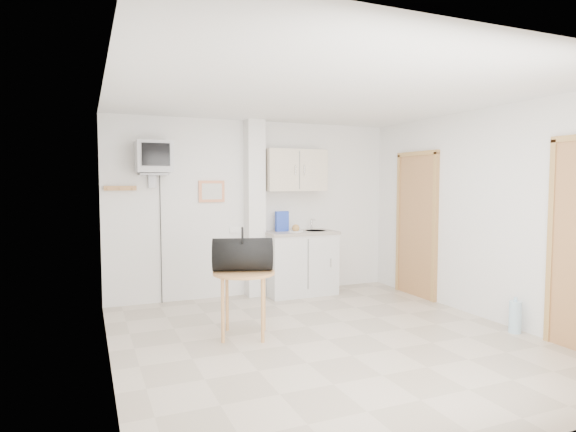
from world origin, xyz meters
name	(u,v)px	position (x,y,z in m)	size (l,w,h in m)	color
ground	(327,340)	(0.00, 0.00, 0.00)	(4.50, 4.50, 0.00)	#BFAE99
room_envelope	(345,191)	(0.24, 0.09, 1.54)	(4.24, 4.54, 2.55)	white
kitchenette	(299,239)	(0.57, 2.00, 0.80)	(1.03, 0.58, 2.10)	silver
crt_television	(154,158)	(-1.45, 2.02, 1.94)	(0.44, 0.45, 2.15)	slate
round_table	(244,280)	(-0.76, 0.44, 0.60)	(0.65, 0.65, 0.69)	tan
duffel_bag	(243,254)	(-0.76, 0.49, 0.87)	(0.70, 0.51, 0.46)	black
water_bottle	(515,317)	(1.98, -0.58, 0.18)	(0.13, 0.13, 0.39)	#A9CFE6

